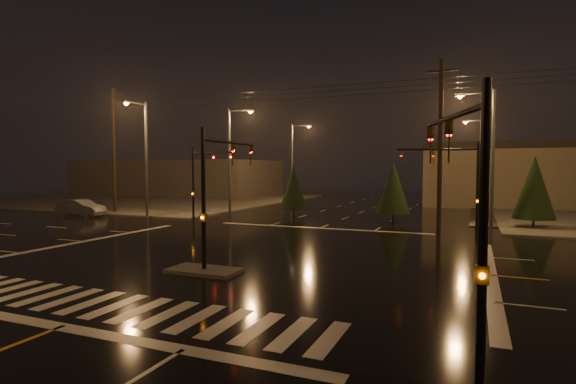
% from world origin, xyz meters
% --- Properties ---
extents(ground, '(140.00, 140.00, 0.00)m').
position_xyz_m(ground, '(0.00, 0.00, 0.00)').
color(ground, black).
rests_on(ground, ground).
extents(sidewalk_nw, '(36.00, 36.00, 0.12)m').
position_xyz_m(sidewalk_nw, '(-30.00, 30.00, 0.06)').
color(sidewalk_nw, '#413F3A').
rests_on(sidewalk_nw, ground).
extents(median_island, '(3.00, 1.60, 0.15)m').
position_xyz_m(median_island, '(0.00, -4.00, 0.07)').
color(median_island, '#413F3A').
rests_on(median_island, ground).
extents(crosswalk, '(15.00, 2.60, 0.01)m').
position_xyz_m(crosswalk, '(0.00, -9.00, 0.01)').
color(crosswalk, beige).
rests_on(crosswalk, ground).
extents(stop_bar_near, '(16.00, 0.50, 0.01)m').
position_xyz_m(stop_bar_near, '(0.00, -11.00, 0.01)').
color(stop_bar_near, beige).
rests_on(stop_bar_near, ground).
extents(stop_bar_far, '(16.00, 0.50, 0.01)m').
position_xyz_m(stop_bar_far, '(0.00, 11.00, 0.01)').
color(stop_bar_far, beige).
rests_on(stop_bar_far, ground).
extents(commercial_block, '(30.00, 18.00, 5.60)m').
position_xyz_m(commercial_block, '(-35.00, 42.00, 2.80)').
color(commercial_block, '#433C3B').
rests_on(commercial_block, ground).
extents(signal_mast_median, '(0.25, 4.59, 6.00)m').
position_xyz_m(signal_mast_median, '(0.00, -3.07, 3.75)').
color(signal_mast_median, black).
rests_on(signal_mast_median, ground).
extents(signal_mast_ne, '(4.84, 1.86, 6.00)m').
position_xyz_m(signal_mast_ne, '(9.50, 10.14, 3.79)').
color(signal_mast_ne, black).
rests_on(signal_mast_ne, ground).
extents(signal_mast_nw, '(4.84, 1.86, 6.00)m').
position_xyz_m(signal_mast_nw, '(-9.50, 10.14, 3.79)').
color(signal_mast_nw, black).
rests_on(signal_mast_nw, ground).
extents(signal_mast_se, '(1.55, 3.87, 6.00)m').
position_xyz_m(signal_mast_se, '(10.23, -9.75, 3.71)').
color(signal_mast_se, black).
rests_on(signal_mast_se, ground).
extents(streetlight_1, '(2.77, 0.32, 10.00)m').
position_xyz_m(streetlight_1, '(-11.18, 18.00, 5.80)').
color(streetlight_1, '#38383A').
rests_on(streetlight_1, ground).
extents(streetlight_2, '(2.77, 0.32, 10.00)m').
position_xyz_m(streetlight_2, '(-11.18, 34.00, 5.80)').
color(streetlight_2, '#38383A').
rests_on(streetlight_2, ground).
extents(streetlight_3, '(2.77, 0.32, 10.00)m').
position_xyz_m(streetlight_3, '(11.18, 16.00, 5.80)').
color(streetlight_3, '#38383A').
rests_on(streetlight_3, ground).
extents(streetlight_4, '(2.77, 0.32, 10.00)m').
position_xyz_m(streetlight_4, '(11.18, 36.00, 5.80)').
color(streetlight_4, '#38383A').
rests_on(streetlight_4, ground).
extents(streetlight_5, '(0.32, 2.77, 10.00)m').
position_xyz_m(streetlight_5, '(-16.00, 11.18, 5.80)').
color(streetlight_5, '#38383A').
rests_on(streetlight_5, ground).
extents(utility_pole_0, '(2.20, 0.32, 12.00)m').
position_xyz_m(utility_pole_0, '(-22.00, 14.00, 6.13)').
color(utility_pole_0, black).
rests_on(utility_pole_0, ground).
extents(utility_pole_1, '(2.20, 0.32, 12.00)m').
position_xyz_m(utility_pole_1, '(8.00, 14.00, 6.13)').
color(utility_pole_1, black).
rests_on(utility_pole_1, ground).
extents(conifer_0, '(2.91, 2.91, 5.24)m').
position_xyz_m(conifer_0, '(14.29, 16.79, 2.97)').
color(conifer_0, black).
rests_on(conifer_0, ground).
extents(conifer_3, '(2.48, 2.48, 4.57)m').
position_xyz_m(conifer_3, '(-4.55, 17.24, 2.63)').
color(conifer_3, black).
rests_on(conifer_3, ground).
extents(conifer_4, '(2.66, 2.66, 4.86)m').
position_xyz_m(conifer_4, '(4.26, 17.06, 2.78)').
color(conifer_4, black).
rests_on(conifer_4, ground).
extents(car_crossing, '(4.67, 1.71, 1.53)m').
position_xyz_m(car_crossing, '(-22.51, 10.41, 0.76)').
color(car_crossing, '#5A5C62').
rests_on(car_crossing, ground).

